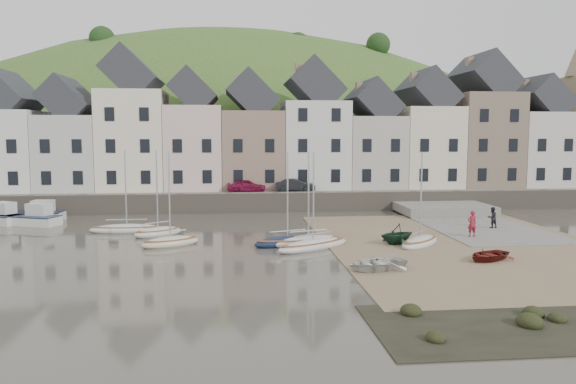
{
  "coord_description": "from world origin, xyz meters",
  "views": [
    {
      "loc": [
        -4.16,
        -34.52,
        7.28
      ],
      "look_at": [
        0.0,
        6.0,
        3.0
      ],
      "focal_mm": 34.82,
      "sensor_mm": 36.0,
      "label": 1
    }
  ],
  "objects": [
    {
      "name": "townhouse_terrace",
      "position": [
        1.76,
        24.0,
        7.32
      ],
      "size": [
        61.05,
        8.0,
        13.93
      ],
      "color": "silver",
      "rests_on": "quay_land"
    },
    {
      "name": "sailboat_3",
      "position": [
        0.84,
        1.14,
        0.26
      ],
      "size": [
        5.14,
        2.99,
        6.32
      ],
      "color": "silver",
      "rests_on": "ground"
    },
    {
      "name": "person_dark",
      "position": [
        15.59,
        5.65,
        0.92
      ],
      "size": [
        0.89,
        0.75,
        1.6
      ],
      "primitive_type": "imported",
      "rotation": [
        0.0,
        0.0,
        3.35
      ],
      "color": "black",
      "rests_on": "slipway"
    },
    {
      "name": "slipway",
      "position": [
        15.0,
        8.0,
        0.06
      ],
      "size": [
        8.0,
        18.0,
        0.12
      ],
      "primitive_type": "cube",
      "color": "slate",
      "rests_on": "ground"
    },
    {
      "name": "motorboat_2",
      "position": [
        -20.44,
        13.74,
        0.58
      ],
      "size": [
        4.8,
        2.04,
        1.7
      ],
      "color": "silver",
      "rests_on": "ground"
    },
    {
      "name": "person_red",
      "position": [
        12.53,
        2.4,
        1.03
      ],
      "size": [
        0.7,
        0.5,
        1.81
      ],
      "primitive_type": "imported",
      "rotation": [
        0.0,
        0.0,
        3.25
      ],
      "color": "maroon",
      "rests_on": "slipway"
    },
    {
      "name": "rowboat_white",
      "position": [
        3.5,
        -6.04,
        0.41
      ],
      "size": [
        3.93,
        3.31,
        0.69
      ],
      "primitive_type": "imported",
      "rotation": [
        0.0,
        0.0,
        -1.26
      ],
      "color": "silver",
      "rests_on": "beach"
    },
    {
      "name": "hillside",
      "position": [
        -5.0,
        60.0,
        -17.99
      ],
      "size": [
        134.4,
        84.0,
        84.0
      ],
      "color": "#3A5622",
      "rests_on": "ground"
    },
    {
      "name": "sailboat_1",
      "position": [
        -9.4,
        5.64,
        0.27
      ],
      "size": [
        3.88,
        3.34,
        6.32
      ],
      "color": "silver",
      "rests_on": "ground"
    },
    {
      "name": "quay_land",
      "position": [
        0.0,
        32.0,
        0.75
      ],
      "size": [
        90.0,
        30.0,
        1.5
      ],
      "primitive_type": "cube",
      "color": "#3A5622",
      "rests_on": "ground"
    },
    {
      "name": "quay_street",
      "position": [
        0.0,
        20.5,
        1.55
      ],
      "size": [
        70.0,
        7.0,
        0.1
      ],
      "primitive_type": "cube",
      "color": "slate",
      "rests_on": "quay_land"
    },
    {
      "name": "sailboat_0",
      "position": [
        -11.87,
        7.24,
        0.26
      ],
      "size": [
        5.5,
        1.55,
        6.32
      ],
      "color": "silver",
      "rests_on": "ground"
    },
    {
      "name": "seawall",
      "position": [
        0.0,
        17.0,
        0.9
      ],
      "size": [
        70.0,
        1.2,
        1.8
      ],
      "primitive_type": "cube",
      "color": "slate",
      "rests_on": "ground"
    },
    {
      "name": "beach",
      "position": [
        11.0,
        0.0,
        0.03
      ],
      "size": [
        18.0,
        26.0,
        0.06
      ],
      "primitive_type": "cube",
      "color": "#7C664C",
      "rests_on": "ground"
    },
    {
      "name": "car_left",
      "position": [
        -2.64,
        19.5,
        2.23
      ],
      "size": [
        3.82,
        1.83,
        1.26
      ],
      "primitive_type": "imported",
      "rotation": [
        0.0,
        0.0,
        1.48
      ],
      "color": "maroon",
      "rests_on": "quay_street"
    },
    {
      "name": "sailboat_2",
      "position": [
        -8.13,
        1.88,
        0.27
      ],
      "size": [
        4.17,
        3.13,
        6.32
      ],
      "color": "beige",
      "rests_on": "ground"
    },
    {
      "name": "ground",
      "position": [
        0.0,
        0.0,
        0.0
      ],
      "size": [
        160.0,
        160.0,
        0.0
      ],
      "primitive_type": "plane",
      "color": "#444036",
      "rests_on": "ground"
    },
    {
      "name": "motorboat_1",
      "position": [
        -20.06,
        11.49,
        0.58
      ],
      "size": [
        5.25,
        3.42,
        1.7
      ],
      "color": "silver",
      "rests_on": "ground"
    },
    {
      "name": "sailboat_4",
      "position": [
        0.99,
        -0.06,
        0.26
      ],
      "size": [
        5.53,
        4.31,
        6.32
      ],
      "color": "silver",
      "rests_on": "ground"
    },
    {
      "name": "car_right",
      "position": [
        2.14,
        19.5,
        2.24
      ],
      "size": [
        4.05,
        1.94,
        1.28
      ],
      "primitive_type": "imported",
      "rotation": [
        0.0,
        0.0,
        1.42
      ],
      "color": "black",
      "rests_on": "quay_street"
    },
    {
      "name": "sailboat_5",
      "position": [
        -0.51,
        1.26,
        0.26
      ],
      "size": [
        4.94,
        3.05,
        6.32
      ],
      "color": "#121D3A",
      "rests_on": "ground"
    },
    {
      "name": "rowboat_red",
      "position": [
        10.41,
        -4.51,
        0.37
      ],
      "size": [
        3.6,
        3.27,
        0.61
      ],
      "primitive_type": "imported",
      "rotation": [
        0.0,
        0.0,
        -1.07
      ],
      "color": "maroon",
      "rests_on": "beach"
    },
    {
      "name": "rowboat_green",
      "position": [
        6.61,
        0.6,
        0.74
      ],
      "size": [
        3.25,
        3.06,
        1.36
      ],
      "primitive_type": "imported",
      "rotation": [
        0.0,
        0.0,
        -1.17
      ],
      "color": "#163121",
      "rests_on": "beach"
    },
    {
      "name": "sailboat_6",
      "position": [
        8.04,
        0.19,
        0.26
      ],
      "size": [
        4.06,
        4.19,
        6.32
      ],
      "color": "silver",
      "rests_on": "ground"
    }
  ]
}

